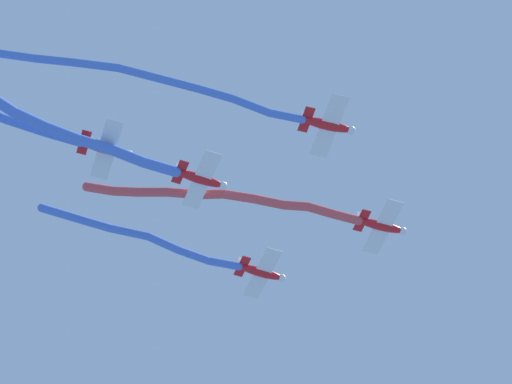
# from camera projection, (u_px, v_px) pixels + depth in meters

# --- Properties ---
(airplane_lead) EXTENTS (4.86, 5.31, 1.48)m
(airplane_lead) POSITION_uv_depth(u_px,v_px,m) (382.00, 226.00, 85.42)
(airplane_lead) COLOR red
(smoke_trail_lead) EXTENTS (14.98, 17.85, 1.37)m
(smoke_trail_lead) POSITION_uv_depth(u_px,v_px,m) (225.00, 199.00, 83.86)
(smoke_trail_lead) COLOR #DB4C4C
(airplane_left_wing) EXTENTS (4.76, 5.47, 1.48)m
(airplane_left_wing) POSITION_uv_depth(u_px,v_px,m) (262.00, 272.00, 88.13)
(airplane_left_wing) COLOR red
(smoke_trail_left_wing) EXTENTS (15.01, 10.14, 1.72)m
(smoke_trail_left_wing) POSITION_uv_depth(u_px,v_px,m) (143.00, 238.00, 85.16)
(smoke_trail_left_wing) COLOR #4C75DB
(airplane_right_wing) EXTENTS (4.99, 5.20, 1.48)m
(airplane_right_wing) POSITION_uv_depth(u_px,v_px,m) (329.00, 125.00, 79.49)
(airplane_right_wing) COLOR red
(smoke_trail_right_wing) EXTENTS (19.35, 19.61, 2.33)m
(smoke_trail_right_wing) POSITION_uv_depth(u_px,v_px,m) (132.00, 77.00, 77.57)
(smoke_trail_right_wing) COLOR #4C75DB
(airplane_slot) EXTENTS (4.76, 5.48, 1.48)m
(airplane_slot) POSITION_uv_depth(u_px,v_px,m) (201.00, 179.00, 82.12)
(airplane_slot) COLOR red
(smoke_trail_slot) EXTENTS (20.26, 9.80, 2.17)m
(smoke_trail_slot) POSITION_uv_depth(u_px,v_px,m) (48.00, 121.00, 77.90)
(smoke_trail_slot) COLOR #4C75DB
(airplane_trail) EXTENTS (4.83, 5.34, 1.48)m
(airplane_trail) POSITION_uv_depth(u_px,v_px,m) (106.00, 149.00, 81.01)
(airplane_trail) COLOR red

